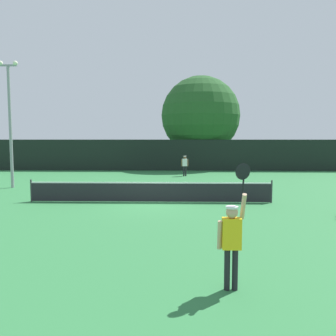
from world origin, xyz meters
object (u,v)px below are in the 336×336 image
player_receiving (185,164)px  player_serving (232,235)px  light_pole (10,116)px  large_tree (201,116)px  tennis_ball (143,193)px  parked_car_near (97,157)px

player_receiving → player_serving: bearing=91.4°
player_receiving → light_pole: size_ratio=0.21×
light_pole → large_tree: bearing=49.4°
player_serving → player_receiving: size_ratio=1.60×
tennis_ball → large_tree: size_ratio=0.01×
player_serving → light_pole: 18.46m
large_tree → tennis_ball: bearing=-104.0°
light_pole → player_serving: bearing=-51.6°
player_serving → light_pole: light_pole is taller
player_serving → tennis_ball: size_ratio=37.98×
parked_car_near → player_receiving: bearing=-48.8°
player_receiving → large_tree: 9.05m
parked_car_near → light_pole: bearing=-89.2°
player_receiving → tennis_ball: (-2.47, -9.01, -0.95)m
player_receiving → parked_car_near: parked_car_near is taller
player_receiving → parked_car_near: 16.16m
player_serving → large_tree: size_ratio=0.28×
light_pole → large_tree: size_ratio=0.83×
player_serving → tennis_ball: 12.43m
player_receiving → light_pole: 13.16m
large_tree → light_pole: bearing=-130.6°
tennis_ball → light_pole: bearing=164.9°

